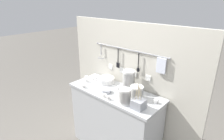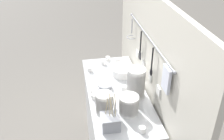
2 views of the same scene
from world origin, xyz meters
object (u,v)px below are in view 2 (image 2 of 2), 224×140
Objects in this scene: cup_front_right at (103,63)px; cup_back_left at (90,69)px; cup_beside_plates at (142,130)px; cup_front_left at (113,64)px; cup_edge_far at (118,61)px; cup_by_caddy at (124,88)px; cup_centre at (94,92)px; steel_mixing_bowl at (105,86)px; bowl_stack_tall_left at (129,105)px; cup_edge_near at (94,97)px; cup_back_right at (108,59)px; bowl_stack_short_front at (104,103)px; plate_stack at (123,71)px; cutlery_caddy at (110,121)px; bowl_stack_back_corner at (136,83)px.

cup_front_right is 0.19m from cup_back_left.
cup_front_left is at bearing -177.73° from cup_beside_plates.
cup_back_left and cup_beside_plates have the same top height.
cup_edge_far is 1.00× the size of cup_back_left.
cup_edge_far is at bearing 178.30° from cup_beside_plates.
cup_back_left is (0.11, -0.15, 0.00)m from cup_front_right.
cup_edge_far and cup_by_caddy have the same top height.
steel_mixing_bowl is at bearing 123.20° from cup_centre.
cup_front_right is 0.52m from cup_centre.
bowl_stack_tall_left is 0.33m from cup_edge_near.
cup_edge_near is (0.64, -0.22, 0.00)m from cup_back_right.
bowl_stack_short_front is at bearing -39.12° from cup_by_caddy.
cup_centre and cup_beside_plates have the same top height.
bowl_stack_short_front is 3.67× the size of cup_back_left.
cup_beside_plates is at bearing -2.41° from plate_stack.
cup_front_right is (-0.49, -0.11, 0.00)m from cup_by_caddy.
bowl_stack_short_front is 0.65× the size of cutlery_caddy.
cup_edge_far is at bearing 161.24° from bowl_stack_short_front.
bowl_stack_back_corner is at bearing 35.44° from cup_back_left.
cup_edge_near is 0.53m from cup_beside_plates.
cutlery_caddy is 0.93m from cup_front_right.
cup_back_left is at bearing -145.15° from cup_by_caddy.
cup_back_right is (-0.50, 0.11, 0.00)m from steel_mixing_bowl.
cup_back_right is at bearing -174.85° from cup_by_caddy.
bowl_stack_short_front is at bearing -138.09° from cup_beside_plates.
bowl_stack_back_corner is at bearing 10.29° from cup_front_left.
bowl_stack_short_front is 3.67× the size of cup_edge_near.
cup_beside_plates is (0.26, 0.23, -0.07)m from bowl_stack_short_front.
cutlery_caddy is 1.01m from cup_back_right.
cutlery_caddy is at bearing -11.28° from cup_front_left.
cup_edge_near is 1.00× the size of cup_back_left.
cutlery_caddy is at bearing 4.64° from cup_back_left.
cutlery_caddy is at bearing -24.35° from cup_by_caddy.
bowl_stack_tall_left reaches higher than cup_edge_far.
cup_by_caddy is 1.00× the size of cup_centre.
bowl_stack_tall_left is at bearing 19.04° from cup_back_left.
cup_back_left is at bearing 179.17° from cup_centre.
cup_centre is (0.01, -0.27, 0.00)m from cup_by_caddy.
cup_centre is 1.00× the size of cup_beside_plates.
bowl_stack_back_corner reaches higher than plate_stack.
bowl_stack_short_front is 3.67× the size of cup_by_caddy.
bowl_stack_tall_left is 0.71m from cup_back_left.
cup_back_left is at bearing -75.49° from cup_front_left.
cup_edge_near is 0.45m from cup_back_left.
bowl_stack_back_corner is 5.51× the size of cup_front_left.
cup_front_left is at bearing 168.72° from cutlery_caddy.
cup_edge_far is (-0.44, 0.21, 0.00)m from steel_mixing_bowl.
cup_edge_near is at bearing -132.17° from bowl_stack_tall_left.
cutlery_caddy is 5.69× the size of cup_front_left.
cup_front_right is 1.00× the size of cup_edge_near.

